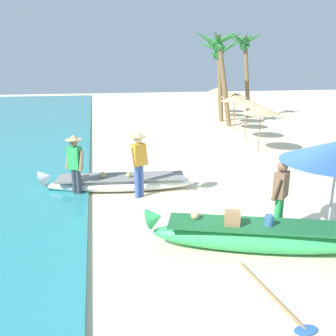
{
  "coord_description": "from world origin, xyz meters",
  "views": [
    {
      "loc": [
        -3.53,
        -7.09,
        3.52
      ],
      "look_at": [
        -1.72,
        1.75,
        0.9
      ],
      "focal_mm": 38.13,
      "sensor_mm": 36.0,
      "label": 1
    }
  ],
  "objects_px": {
    "boat_green_foreground": "(257,236)",
    "boat_white_midground": "(121,182)",
    "person_vendor_hatted": "(139,160)",
    "palm_tree_mid_cluster": "(219,49)",
    "palm_tree_leaning_seaward": "(219,55)",
    "person_vendor_assistant": "(75,162)",
    "palm_tree_tall_inland": "(245,48)",
    "person_tourist_customer": "(280,194)",
    "paddle": "(280,303)"
  },
  "relations": [
    {
      "from": "boat_green_foreground",
      "to": "palm_tree_tall_inland",
      "type": "height_order",
      "value": "palm_tree_tall_inland"
    },
    {
      "from": "boat_green_foreground",
      "to": "palm_tree_tall_inland",
      "type": "xyz_separation_m",
      "value": [
        6.89,
        17.21,
        4.27
      ]
    },
    {
      "from": "palm_tree_leaning_seaward",
      "to": "boat_green_foreground",
      "type": "bearing_deg",
      "value": -106.36
    },
    {
      "from": "boat_green_foreground",
      "to": "palm_tree_leaning_seaward",
      "type": "bearing_deg",
      "value": 73.64
    },
    {
      "from": "person_vendor_hatted",
      "to": "palm_tree_mid_cluster",
      "type": "relative_size",
      "value": 0.34
    },
    {
      "from": "palm_tree_mid_cluster",
      "to": "paddle",
      "type": "bearing_deg",
      "value": -105.68
    },
    {
      "from": "person_tourist_customer",
      "to": "paddle",
      "type": "bearing_deg",
      "value": -116.71
    },
    {
      "from": "boat_white_midground",
      "to": "person_vendor_assistant",
      "type": "relative_size",
      "value": 2.68
    },
    {
      "from": "person_tourist_customer",
      "to": "palm_tree_tall_inland",
      "type": "distance_m",
      "value": 18.15
    },
    {
      "from": "paddle",
      "to": "boat_white_midground",
      "type": "bearing_deg",
      "value": 109.12
    },
    {
      "from": "person_vendor_hatted",
      "to": "palm_tree_mid_cluster",
      "type": "height_order",
      "value": "palm_tree_mid_cluster"
    },
    {
      "from": "boat_white_midground",
      "to": "paddle",
      "type": "xyz_separation_m",
      "value": [
        1.96,
        -5.66,
        -0.21
      ]
    },
    {
      "from": "boat_green_foreground",
      "to": "palm_tree_tall_inland",
      "type": "bearing_deg",
      "value": 68.18
    },
    {
      "from": "person_vendor_hatted",
      "to": "person_tourist_customer",
      "type": "bearing_deg",
      "value": -47.71
    },
    {
      "from": "boat_white_midground",
      "to": "person_vendor_hatted",
      "type": "distance_m",
      "value": 1.13
    },
    {
      "from": "palm_tree_tall_inland",
      "to": "person_vendor_assistant",
      "type": "bearing_deg",
      "value": -127.91
    },
    {
      "from": "palm_tree_leaning_seaward",
      "to": "palm_tree_mid_cluster",
      "type": "relative_size",
      "value": 0.93
    },
    {
      "from": "boat_green_foreground",
      "to": "paddle",
      "type": "xyz_separation_m",
      "value": [
        -0.37,
        -1.63,
        -0.28
      ]
    },
    {
      "from": "person_vendor_assistant",
      "to": "palm_tree_tall_inland",
      "type": "distance_m",
      "value": 17.39
    },
    {
      "from": "boat_white_midground",
      "to": "palm_tree_mid_cluster",
      "type": "relative_size",
      "value": 0.86
    },
    {
      "from": "boat_green_foreground",
      "to": "palm_tree_mid_cluster",
      "type": "height_order",
      "value": "palm_tree_mid_cluster"
    },
    {
      "from": "boat_white_midground",
      "to": "palm_tree_leaning_seaward",
      "type": "xyz_separation_m",
      "value": [
        7.02,
        11.93,
        3.85
      ]
    },
    {
      "from": "person_tourist_customer",
      "to": "person_vendor_assistant",
      "type": "height_order",
      "value": "person_vendor_assistant"
    },
    {
      "from": "boat_white_midground",
      "to": "palm_tree_mid_cluster",
      "type": "xyz_separation_m",
      "value": [
        6.39,
        10.11,
        4.11
      ]
    },
    {
      "from": "palm_tree_tall_inland",
      "to": "palm_tree_mid_cluster",
      "type": "height_order",
      "value": "palm_tree_tall_inland"
    },
    {
      "from": "person_tourist_customer",
      "to": "palm_tree_mid_cluster",
      "type": "xyz_separation_m",
      "value": [
        3.34,
        13.61,
        3.42
      ]
    },
    {
      "from": "palm_tree_tall_inland",
      "to": "palm_tree_mid_cluster",
      "type": "xyz_separation_m",
      "value": [
        -2.83,
        -3.06,
        -0.23
      ]
    },
    {
      "from": "person_tourist_customer",
      "to": "person_vendor_assistant",
      "type": "xyz_separation_m",
      "value": [
        -4.28,
        3.25,
        0.07
      ]
    },
    {
      "from": "palm_tree_mid_cluster",
      "to": "person_vendor_hatted",
      "type": "bearing_deg",
      "value": -118.95
    },
    {
      "from": "palm_tree_tall_inland",
      "to": "paddle",
      "type": "relative_size",
      "value": 3.0
    },
    {
      "from": "boat_white_midground",
      "to": "paddle",
      "type": "relative_size",
      "value": 2.48
    },
    {
      "from": "boat_green_foreground",
      "to": "boat_white_midground",
      "type": "relative_size",
      "value": 0.93
    },
    {
      "from": "palm_tree_leaning_seaward",
      "to": "paddle",
      "type": "distance_m",
      "value": 18.75
    },
    {
      "from": "palm_tree_tall_inland",
      "to": "palm_tree_leaning_seaward",
      "type": "height_order",
      "value": "palm_tree_tall_inland"
    },
    {
      "from": "boat_white_midground",
      "to": "palm_tree_leaning_seaward",
      "type": "distance_m",
      "value": 14.37
    },
    {
      "from": "person_vendor_assistant",
      "to": "palm_tree_leaning_seaward",
      "type": "relative_size",
      "value": 0.34
    },
    {
      "from": "boat_green_foreground",
      "to": "person_tourist_customer",
      "type": "bearing_deg",
      "value": 36.56
    },
    {
      "from": "person_vendor_assistant",
      "to": "palm_tree_mid_cluster",
      "type": "xyz_separation_m",
      "value": [
        7.63,
        10.36,
        3.35
      ]
    },
    {
      "from": "person_vendor_hatted",
      "to": "palm_tree_leaning_seaward",
      "type": "height_order",
      "value": "palm_tree_leaning_seaward"
    },
    {
      "from": "boat_green_foreground",
      "to": "boat_white_midground",
      "type": "distance_m",
      "value": 4.66
    },
    {
      "from": "person_tourist_customer",
      "to": "palm_tree_tall_inland",
      "type": "height_order",
      "value": "palm_tree_tall_inland"
    },
    {
      "from": "palm_tree_tall_inland",
      "to": "palm_tree_leaning_seaward",
      "type": "distance_m",
      "value": 2.57
    },
    {
      "from": "boat_green_foreground",
      "to": "person_vendor_hatted",
      "type": "bearing_deg",
      "value": 119.08
    },
    {
      "from": "person_vendor_hatted",
      "to": "person_vendor_assistant",
      "type": "xyz_separation_m",
      "value": [
        -1.68,
        0.39,
        -0.06
      ]
    },
    {
      "from": "palm_tree_mid_cluster",
      "to": "palm_tree_leaning_seaward",
      "type": "bearing_deg",
      "value": 70.95
    },
    {
      "from": "person_vendor_hatted",
      "to": "boat_white_midground",
      "type": "bearing_deg",
      "value": 124.77
    },
    {
      "from": "person_vendor_assistant",
      "to": "palm_tree_tall_inland",
      "type": "bearing_deg",
      "value": 52.09
    },
    {
      "from": "palm_tree_leaning_seaward",
      "to": "person_vendor_hatted",
      "type": "bearing_deg",
      "value": -117.61
    },
    {
      "from": "boat_green_foreground",
      "to": "person_vendor_hatted",
      "type": "distance_m",
      "value": 3.96
    },
    {
      "from": "boat_white_midground",
      "to": "person_tourist_customer",
      "type": "distance_m",
      "value": 4.7
    }
  ]
}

